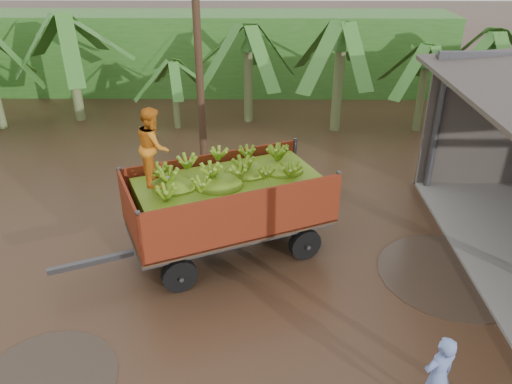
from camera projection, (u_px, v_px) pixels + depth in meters
ground at (249, 312)px, 10.31m from camera, size 100.00×100.00×0.00m
hedge_north at (215, 53)px, 23.62m from camera, size 22.00×3.00×3.60m
banana_trailer at (227, 200)px, 11.62m from camera, size 6.39×3.93×3.83m
man_blue at (438, 376)px, 7.84m from camera, size 0.68×0.57×1.59m
utility_pole at (197, 28)px, 14.90m from camera, size 1.20×0.24×8.65m
banana_plants at (84, 113)px, 15.57m from camera, size 25.04×21.35×4.33m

